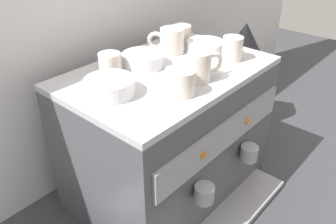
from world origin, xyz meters
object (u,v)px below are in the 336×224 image
at_px(ceramic_cup_1, 180,82).
at_px(ceramic_cup_4, 232,48).
at_px(coffee_grinder, 240,79).
at_px(ceramic_cup_0, 110,63).
at_px(ceramic_cup_2, 201,66).
at_px(ceramic_cup_5, 171,41).
at_px(espresso_machine, 169,134).
at_px(ceramic_bowl_1, 143,60).
at_px(ceramic_bowl_2, 110,87).
at_px(ceramic_cup_3, 180,34).
at_px(ceramic_bowl_0, 205,46).

height_order(ceramic_cup_1, ceramic_cup_4, ceramic_cup_4).
bearing_deg(ceramic_cup_1, coffee_grinder, 14.43).
distance_m(ceramic_cup_0, ceramic_cup_4, 0.38).
distance_m(ceramic_cup_2, ceramic_cup_5, 0.22).
relative_size(espresso_machine, ceramic_cup_2, 5.95).
xyz_separation_m(ceramic_cup_0, ceramic_bowl_1, (0.10, -0.03, -0.01)).
relative_size(ceramic_bowl_2, coffee_grinder, 0.27).
bearing_deg(ceramic_cup_3, ceramic_cup_1, -140.30).
bearing_deg(ceramic_cup_2, espresso_machine, 94.27).
bearing_deg(coffee_grinder, ceramic_cup_5, 172.14).
distance_m(ceramic_bowl_1, coffee_grinder, 0.58).
relative_size(ceramic_bowl_0, coffee_grinder, 0.26).
bearing_deg(ceramic_bowl_0, ceramic_cup_0, 162.80).
bearing_deg(ceramic_cup_0, ceramic_cup_2, -58.04).
relative_size(ceramic_cup_5, ceramic_bowl_0, 0.87).
distance_m(espresso_machine, ceramic_cup_1, 0.30).
relative_size(ceramic_cup_2, ceramic_bowl_2, 0.82).
bearing_deg(ceramic_cup_3, ceramic_cup_0, -177.33).
bearing_deg(ceramic_cup_1, espresso_machine, 52.10).
xyz_separation_m(espresso_machine, ceramic_bowl_0, (0.19, 0.01, 0.25)).
xyz_separation_m(ceramic_cup_1, ceramic_bowl_0, (0.29, 0.13, -0.02)).
bearing_deg(espresso_machine, ceramic_cup_5, 39.11).
relative_size(ceramic_cup_3, ceramic_cup_5, 0.95).
xyz_separation_m(espresso_machine, ceramic_bowl_1, (-0.03, 0.08, 0.25)).
bearing_deg(ceramic_cup_5, ceramic_cup_2, -117.11).
height_order(ceramic_cup_5, ceramic_bowl_2, ceramic_cup_5).
bearing_deg(ceramic_bowl_1, ceramic_cup_0, 162.53).
distance_m(ceramic_cup_1, ceramic_bowl_0, 0.31).
height_order(ceramic_cup_5, ceramic_bowl_1, ceramic_cup_5).
relative_size(ceramic_cup_0, ceramic_cup_1, 0.83).
distance_m(ceramic_cup_1, coffee_grinder, 0.66).
distance_m(ceramic_cup_4, ceramic_bowl_2, 0.42).
distance_m(ceramic_cup_2, ceramic_cup_3, 0.31).
xyz_separation_m(ceramic_cup_1, ceramic_cup_4, (0.28, 0.02, 0.00)).
height_order(ceramic_cup_1, ceramic_bowl_1, ceramic_cup_1).
height_order(espresso_machine, ceramic_cup_4, ceramic_cup_4).
height_order(ceramic_bowl_0, ceramic_bowl_2, ceramic_bowl_2).
bearing_deg(ceramic_bowl_2, ceramic_bowl_1, 19.50).
relative_size(ceramic_cup_2, ceramic_cup_4, 1.12).
bearing_deg(ceramic_cup_3, ceramic_bowl_1, -168.46).
distance_m(ceramic_cup_2, ceramic_bowl_2, 0.26).
relative_size(ceramic_bowl_1, ceramic_bowl_2, 0.97).
bearing_deg(ceramic_cup_0, ceramic_cup_4, -32.66).
height_order(ceramic_cup_3, ceramic_bowl_2, ceramic_cup_3).
xyz_separation_m(ceramic_cup_3, ceramic_cup_4, (-0.01, -0.22, 0.01)).
xyz_separation_m(ceramic_cup_0, ceramic_bowl_2, (-0.09, -0.10, -0.01)).
xyz_separation_m(ceramic_cup_0, ceramic_cup_3, (0.33, 0.02, -0.00)).
xyz_separation_m(espresso_machine, ceramic_cup_3, (0.20, 0.13, 0.26)).
xyz_separation_m(ceramic_cup_4, ceramic_bowl_1, (-0.22, 0.17, -0.02)).
bearing_deg(ceramic_cup_5, ceramic_cup_1, -134.23).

